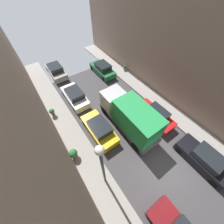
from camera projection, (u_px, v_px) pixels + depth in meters
The scene contains 14 objects.
ground at pixel (167, 169), 10.77m from camera, with size 32.00×32.00×0.00m, color #423F42.
sidewalk_left at pixel (118, 213), 8.93m from camera, with size 2.00×44.00×0.15m, color gray.
sidewalk_right at pixel (202, 137), 12.48m from camera, with size 2.00×44.00×0.15m, color gray.
parked_car_left_3 at pixel (99, 129), 12.25m from camera, with size 1.78×4.20×1.57m.
parked_car_left_4 at pixel (75, 96), 14.90m from camera, with size 1.78×4.20×1.57m.
parked_car_left_5 at pixel (56, 71), 17.90m from camera, with size 1.78×4.20×1.57m.
parked_car_right_2 at pixel (204, 159), 10.56m from camera, with size 1.78×4.20×1.57m.
parked_car_right_3 at pixel (155, 115), 13.23m from camera, with size 1.78×4.20×1.57m.
parked_car_right_4 at pixel (103, 69), 18.12m from camera, with size 1.78×4.20×1.57m.
delivery_truck at pixel (130, 116), 11.85m from camera, with size 2.26×6.60×3.38m.
potted_plant_0 at pixel (73, 154), 10.79m from camera, with size 0.70×0.70×1.05m.
potted_plant_3 at pixel (125, 68), 18.65m from camera, with size 0.46×0.46×0.70m.
potted_plant_4 at pixel (52, 112), 13.54m from camera, with size 0.53×0.53×0.92m.
lamp_post at pixel (102, 165), 6.93m from camera, with size 0.44×0.44×6.23m.
Camera 1 is at (-5.38, 0.19, 11.36)m, focal length 21.05 mm.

